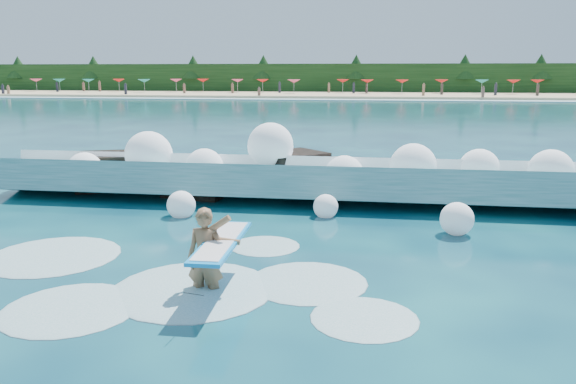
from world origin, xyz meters
name	(u,v)px	position (x,y,z in m)	size (l,w,h in m)	color
ground	(195,273)	(0.00, 0.00, 0.00)	(200.00, 200.00, 0.00)	#082741
beach	(352,95)	(0.00, 78.00, 0.20)	(140.00, 20.00, 0.40)	tan
wet_band	(349,99)	(0.00, 67.00, 0.04)	(140.00, 5.00, 0.08)	silver
treeline	(355,79)	(0.00, 88.00, 2.50)	(140.00, 4.00, 5.00)	black
breaking_wave	(305,180)	(1.32, 6.65, 0.56)	(18.51, 2.86, 1.60)	teal
rock_cluster	(194,176)	(-2.38, 7.39, 0.46)	(8.49, 3.39, 1.44)	black
surfer_with_board	(209,255)	(0.56, -0.84, 0.66)	(0.92, 2.94, 1.79)	#8B6240
wave_spray	(303,165)	(1.26, 6.48, 1.04)	(14.70, 4.78, 2.32)	white
surf_foam	(164,280)	(-0.46, -0.43, 0.00)	(8.70, 5.64, 0.14)	silver
beach_umbrellas	(352,81)	(-0.15, 79.86, 2.25)	(109.98, 6.92, 0.50)	#E84471
beachgoers	(344,89)	(-1.07, 75.35, 1.13)	(102.37, 13.73, 1.93)	#3F332D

